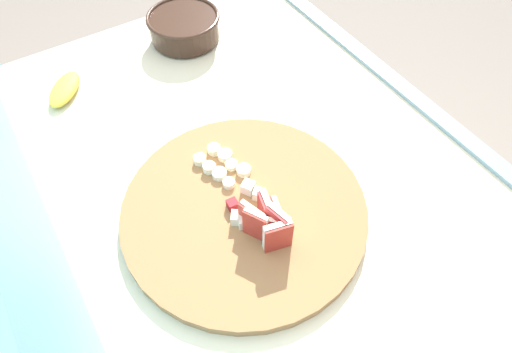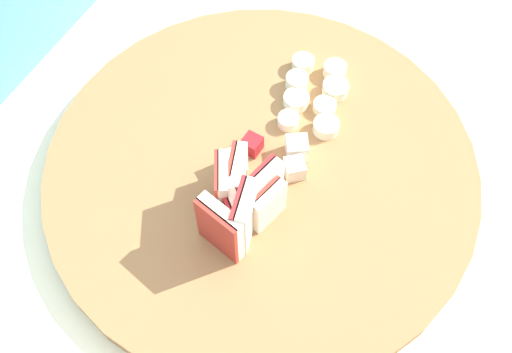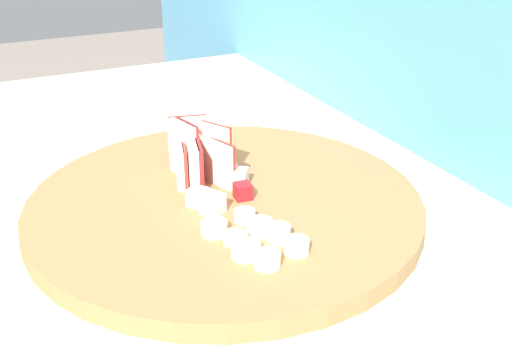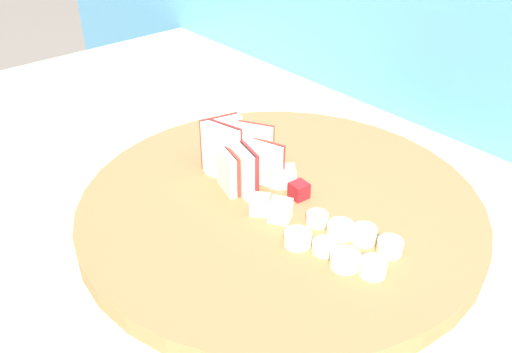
# 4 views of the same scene
# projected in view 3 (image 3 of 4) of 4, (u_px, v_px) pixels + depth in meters

# --- Properties ---
(tile_backsplash) EXTENTS (2.40, 0.04, 1.30)m
(tile_backsplash) POSITION_uv_depth(u_px,v_px,m) (429.00, 317.00, 0.94)
(tile_backsplash) COLOR #4C8EB2
(tile_backsplash) RESTS_ON ground
(cutting_board) EXTENTS (0.45, 0.45, 0.02)m
(cutting_board) POSITION_uv_depth(u_px,v_px,m) (225.00, 205.00, 0.71)
(cutting_board) COLOR olive
(cutting_board) RESTS_ON tiled_countertop
(apple_wedge_fan) EXTENTS (0.10, 0.07, 0.07)m
(apple_wedge_fan) POSITION_uv_depth(u_px,v_px,m) (197.00, 154.00, 0.74)
(apple_wedge_fan) COLOR #B22D23
(apple_wedge_fan) RESTS_ON cutting_board
(apple_dice_pile) EXTENTS (0.09, 0.09, 0.02)m
(apple_dice_pile) POSITION_uv_depth(u_px,v_px,m) (225.00, 187.00, 0.71)
(apple_dice_pile) COLOR white
(apple_dice_pile) RESTS_ON cutting_board
(banana_slice_rows) EXTENTS (0.11, 0.08, 0.02)m
(banana_slice_rows) POSITION_uv_depth(u_px,v_px,m) (255.00, 238.00, 0.61)
(banana_slice_rows) COLOR #F4EAC6
(banana_slice_rows) RESTS_ON cutting_board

